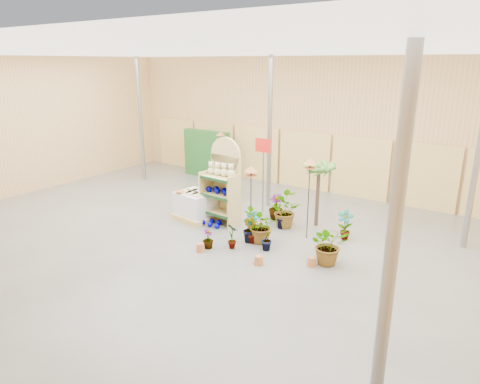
% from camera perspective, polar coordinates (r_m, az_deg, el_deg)
% --- Properties ---
extents(room, '(15.20, 12.10, 4.70)m').
position_cam_1_polar(room, '(10.73, -3.12, 5.71)').
color(room, '#575650').
rests_on(room, ground).
extents(display_shelf, '(1.03, 0.69, 2.38)m').
position_cam_1_polar(display_shelf, '(11.73, -2.20, 1.04)').
color(display_shelf, tan).
rests_on(display_shelf, ground).
extents(teddy_bears, '(0.88, 0.23, 0.38)m').
position_cam_1_polar(teddy_bears, '(11.52, -2.43, 2.88)').
color(teddy_bears, beige).
rests_on(teddy_bears, display_shelf).
extents(gazing_balls_shelf, '(0.87, 0.30, 0.17)m').
position_cam_1_polar(gazing_balls_shelf, '(11.67, -2.58, 0.16)').
color(gazing_balls_shelf, '#00008E').
rests_on(gazing_balls_shelf, display_shelf).
extents(gazing_balls_floor, '(0.63, 0.39, 0.15)m').
position_cam_1_polar(gazing_balls_floor, '(11.74, -3.75, -4.18)').
color(gazing_balls_floor, '#00008E').
rests_on(gazing_balls_floor, ground).
extents(pallet_stack, '(1.23, 1.08, 0.82)m').
position_cam_1_polar(pallet_stack, '(12.19, -5.95, -1.82)').
color(pallet_stack, tan).
rests_on(pallet_stack, ground).
extents(charcoal_planters, '(0.80, 0.50, 1.00)m').
position_cam_1_polar(charcoal_planters, '(14.24, -2.51, 1.12)').
color(charcoal_planters, '#2D2B35').
rests_on(charcoal_planters, ground).
extents(trellis_stock, '(2.00, 0.30, 1.80)m').
position_cam_1_polar(trellis_stock, '(16.60, -4.47, 5.10)').
color(trellis_stock, '#205820').
rests_on(trellis_stock, ground).
extents(offer_sign, '(0.50, 0.08, 2.20)m').
position_cam_1_polar(offer_sign, '(12.48, 3.09, 4.29)').
color(offer_sign, gray).
rests_on(offer_sign, ground).
extents(bird_table_front, '(0.34, 0.34, 1.89)m').
position_cam_1_polar(bird_table_front, '(10.40, 1.49, 2.77)').
color(bird_table_front, black).
rests_on(bird_table_front, ground).
extents(bird_table_right, '(0.34, 0.34, 2.08)m').
position_cam_1_polar(bird_table_right, '(10.49, 9.33, 3.68)').
color(bird_table_right, black).
rests_on(bird_table_right, ground).
extents(bird_table_back, '(0.34, 0.34, 1.90)m').
position_cam_1_polar(bird_table_back, '(15.54, -2.60, 7.56)').
color(bird_table_back, black).
rests_on(bird_table_back, ground).
extents(palm, '(0.70, 0.70, 1.87)m').
position_cam_1_polar(palm, '(11.49, 10.49, 3.12)').
color(palm, '#443124').
rests_on(palm, ground).
extents(potted_plant_0, '(0.51, 0.42, 0.84)m').
position_cam_1_polar(potted_plant_0, '(10.54, 1.57, -4.67)').
color(potted_plant_0, '#447E2E').
rests_on(potted_plant_0, ground).
extents(potted_plant_1, '(0.44, 0.38, 0.70)m').
position_cam_1_polar(potted_plant_1, '(10.57, 1.36, -5.01)').
color(potted_plant_1, '#447E2E').
rests_on(potted_plant_1, ground).
extents(potted_plant_2, '(0.78, 0.87, 0.89)m').
position_cam_1_polar(potted_plant_2, '(10.51, 2.77, -4.57)').
color(potted_plant_2, '#447E2E').
rests_on(potted_plant_2, ground).
extents(potted_plant_4, '(0.47, 0.37, 0.78)m').
position_cam_1_polar(potted_plant_4, '(11.05, 13.80, -4.28)').
color(potted_plant_4, '#447E2E').
rests_on(potted_plant_4, ground).
extents(potted_plant_5, '(0.32, 0.39, 0.69)m').
position_cam_1_polar(potted_plant_5, '(11.48, 5.51, -3.30)').
color(potted_plant_5, '#447E2E').
rests_on(potted_plant_5, ground).
extents(potted_plant_6, '(1.10, 1.06, 0.94)m').
position_cam_1_polar(potted_plant_6, '(11.58, 5.77, -2.45)').
color(potted_plant_6, '#447E2E').
rests_on(potted_plant_6, ground).
extents(potted_plant_7, '(0.32, 0.32, 0.48)m').
position_cam_1_polar(potted_plant_7, '(10.34, -4.30, -6.24)').
color(potted_plant_7, '#447E2E').
rests_on(potted_plant_7, ground).
extents(potted_plant_8, '(0.40, 0.33, 0.66)m').
position_cam_1_polar(potted_plant_8, '(10.25, -1.02, -5.85)').
color(potted_plant_8, '#447E2E').
rests_on(potted_plant_8, ground).
extents(potted_plant_9, '(0.28, 0.34, 0.56)m').
position_cam_1_polar(potted_plant_9, '(10.21, 3.66, -6.28)').
color(potted_plant_9, '#447E2E').
rests_on(potted_plant_9, ground).
extents(potted_plant_10, '(1.10, 1.08, 0.92)m').
position_cam_1_polar(potted_plant_10, '(9.66, 11.78, -6.85)').
color(potted_plant_10, '#447E2E').
rests_on(potted_plant_10, ground).
extents(potted_plant_11, '(0.45, 0.45, 0.73)m').
position_cam_1_polar(potted_plant_11, '(12.16, 4.81, -1.99)').
color(potted_plant_11, '#447E2E').
rests_on(potted_plant_11, ground).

